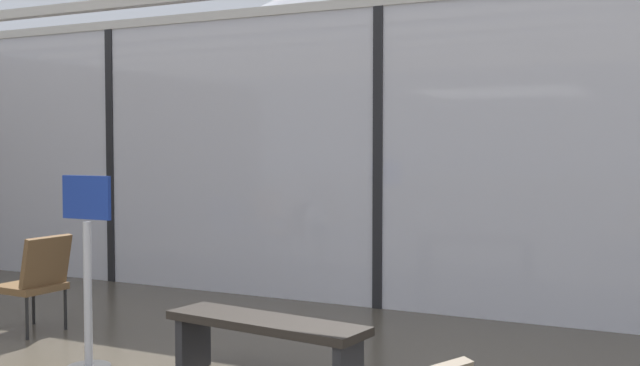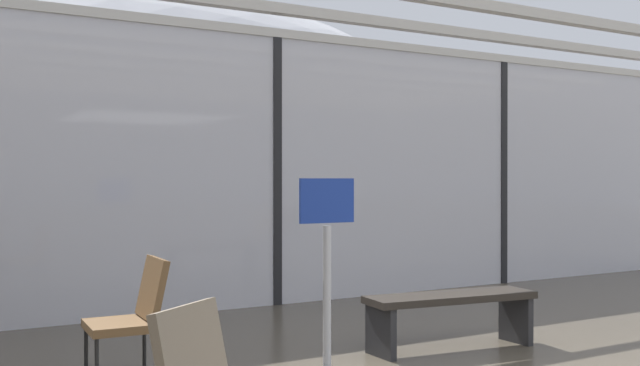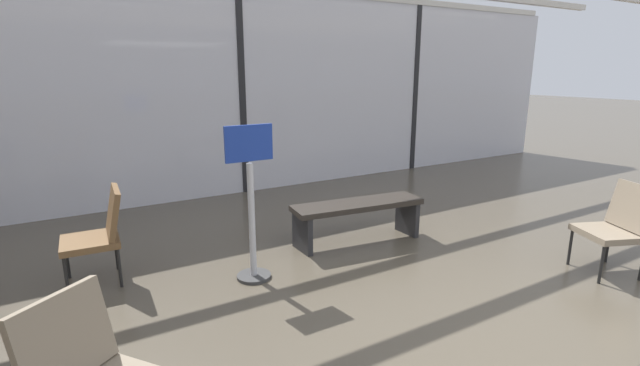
# 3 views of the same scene
# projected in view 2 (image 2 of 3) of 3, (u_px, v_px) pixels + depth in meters

# --- Properties ---
(glass_curtain_wall) EXTENTS (14.00, 0.08, 3.05)m
(glass_curtain_wall) POSITION_uv_depth(u_px,v_px,m) (276.00, 171.00, 8.39)
(glass_curtain_wall) COLOR silver
(glass_curtain_wall) RESTS_ON ground
(window_mullion_1) EXTENTS (0.10, 0.12, 3.05)m
(window_mullion_1) POSITION_uv_depth(u_px,v_px,m) (276.00, 171.00, 8.39)
(window_mullion_1) COLOR black
(window_mullion_1) RESTS_ON ground
(window_mullion_2) EXTENTS (0.10, 0.12, 3.05)m
(window_mullion_2) POSITION_uv_depth(u_px,v_px,m) (502.00, 173.00, 10.15)
(window_mullion_2) COLOR black
(window_mullion_2) RESTS_ON ground
(parked_airplane) EXTENTS (11.85, 4.54, 4.54)m
(parked_airplane) POSITION_uv_depth(u_px,v_px,m) (144.00, 128.00, 11.81)
(parked_airplane) COLOR silver
(parked_airplane) RESTS_ON ground
(lounge_chair_2) EXTENTS (0.55, 0.51, 0.87)m
(lounge_chair_2) POSITION_uv_depth(u_px,v_px,m) (134.00, 311.00, 5.21)
(lounge_chair_2) COLOR brown
(lounge_chair_2) RESTS_ON ground
(waiting_bench) EXTENTS (1.54, 0.58, 0.47)m
(waiting_bench) POSITION_uv_depth(u_px,v_px,m) (451.00, 306.00, 6.17)
(waiting_bench) COLOR #28231E
(waiting_bench) RESTS_ON ground
(info_sign) EXTENTS (0.44, 0.32, 1.44)m
(info_sign) POSITION_uv_depth(u_px,v_px,m) (327.00, 284.00, 5.26)
(info_sign) COLOR #333333
(info_sign) RESTS_ON ground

